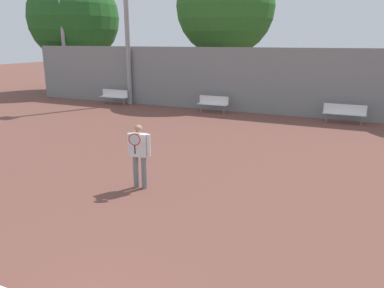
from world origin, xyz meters
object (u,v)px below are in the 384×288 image
(bench_courtside_near, at_px, (344,112))
(bench_by_gate, at_px, (114,95))
(tree_dark_dense, at_px, (225,6))
(light_pole_center_back, at_px, (60,9))
(tree_green_tall, at_px, (74,18))
(tennis_player, at_px, (139,153))
(light_pole_far_right, at_px, (126,4))
(bench_courtside_far, at_px, (213,102))

(bench_courtside_near, distance_m, bench_by_gate, 12.81)
(tree_dark_dense, bearing_deg, light_pole_center_back, -161.91)
(tree_green_tall, height_order, tree_dark_dense, tree_dark_dense)
(tennis_player, distance_m, light_pole_far_right, 14.31)
(light_pole_far_right, bearing_deg, tree_dark_dense, 41.36)
(light_pole_center_back, bearing_deg, bench_courtside_near, -3.90)
(light_pole_center_back, bearing_deg, tennis_player, -41.94)
(tennis_player, relative_size, tree_green_tall, 0.20)
(tennis_player, xyz_separation_m, light_pole_far_right, (-7.69, 11.11, 4.70))
(bench_courtside_far, bearing_deg, light_pole_far_right, 175.00)
(tree_dark_dense, bearing_deg, bench_by_gate, -139.99)
(light_pole_center_back, bearing_deg, bench_courtside_far, -6.18)
(tennis_player, bearing_deg, bench_courtside_near, 56.86)
(tennis_player, bearing_deg, bench_courtside_far, 90.44)
(bench_courtside_far, height_order, light_pole_far_right, light_pole_far_right)
(tree_dark_dense, bearing_deg, tennis_player, -78.11)
(bench_courtside_near, bearing_deg, light_pole_far_right, 177.69)
(bench_by_gate, relative_size, light_pole_far_right, 0.18)
(light_pole_far_right, xyz_separation_m, light_pole_center_back, (-5.47, 0.71, -0.03))
(bench_by_gate, bearing_deg, bench_courtside_near, 0.00)
(tennis_player, bearing_deg, tree_green_tall, 123.97)
(bench_courtside_near, distance_m, tree_green_tall, 19.76)
(bench_courtside_near, distance_m, light_pole_center_back, 18.25)
(bench_courtside_far, xyz_separation_m, light_pole_center_back, (-11.01, 1.19, 5.10))
(bench_courtside_far, height_order, bench_by_gate, same)
(bench_courtside_far, height_order, tree_green_tall, tree_green_tall)
(tennis_player, height_order, bench_courtside_near, tennis_player)
(bench_courtside_far, xyz_separation_m, tree_green_tall, (-12.32, 3.86, 4.72))
(bench_courtside_near, xyz_separation_m, bench_by_gate, (-12.81, -0.00, -0.00))
(bench_by_gate, bearing_deg, light_pole_center_back, 165.70)
(tennis_player, bearing_deg, tree_dark_dense, 90.91)
(light_pole_center_back, height_order, tree_dark_dense, light_pole_center_back)
(bench_by_gate, relative_size, tree_green_tall, 0.21)
(bench_by_gate, xyz_separation_m, tree_green_tall, (-5.98, 3.86, 4.71))
(bench_courtside_far, distance_m, tree_green_tall, 13.74)
(tennis_player, distance_m, bench_courtside_far, 10.85)
(tennis_player, bearing_deg, light_pole_center_back, 127.09)
(bench_courtside_near, relative_size, light_pole_far_right, 0.19)
(tree_dark_dense, bearing_deg, tree_green_tall, -177.01)
(tennis_player, distance_m, light_pole_center_back, 18.30)
(tennis_player, bearing_deg, bench_by_gate, 117.61)
(light_pole_center_back, height_order, tree_green_tall, light_pole_center_back)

